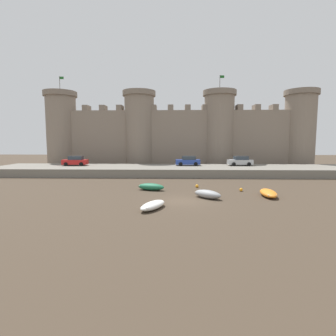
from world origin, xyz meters
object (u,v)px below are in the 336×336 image
rowboat_midflat_left (151,187)px  mooring_buoy_near_channel (241,190)px  mooring_buoy_off_centre (197,186)px  car_quay_east (75,161)px  car_quay_west (240,161)px  rowboat_near_channel_right (268,193)px  car_quay_centre_west (188,161)px  rowboat_near_channel_left (208,194)px  rowboat_foreground_left (153,205)px

rowboat_midflat_left → mooring_buoy_near_channel: rowboat_midflat_left is taller
mooring_buoy_off_centre → car_quay_east: 23.92m
rowboat_midflat_left → car_quay_east: 21.05m
mooring_buoy_near_channel → car_quay_west: size_ratio=0.09×
mooring_buoy_off_centre → rowboat_near_channel_right: bearing=-34.7°
rowboat_midflat_left → mooring_buoy_off_centre: (5.25, 1.74, -0.21)m
car_quay_west → car_quay_centre_west: size_ratio=1.00×
car_quay_west → car_quay_east: size_ratio=1.00×
rowboat_near_channel_left → rowboat_near_channel_right: bearing=9.8°
mooring_buoy_near_channel → car_quay_centre_west: bearing=107.2°
car_quay_east → rowboat_midflat_left: bearing=-46.8°
rowboat_foreground_left → mooring_buoy_near_channel: rowboat_foreground_left is taller
rowboat_foreground_left → mooring_buoy_off_centre: 10.72m
rowboat_midflat_left → rowboat_foreground_left: bearing=-83.5°
rowboat_midflat_left → car_quay_west: size_ratio=0.78×
mooring_buoy_near_channel → car_quay_west: bearing=76.9°
rowboat_foreground_left → car_quay_west: 27.34m
rowboat_near_channel_left → car_quay_centre_west: size_ratio=0.70×
rowboat_midflat_left → rowboat_foreground_left: (0.92, -8.07, -0.08)m
car_quay_east → rowboat_near_channel_right: bearing=-34.6°
rowboat_near_channel_right → rowboat_foreground_left: bearing=-154.7°
rowboat_near_channel_right → car_quay_centre_west: car_quay_centre_west is taller
mooring_buoy_near_channel → car_quay_east: size_ratio=0.09×
mooring_buoy_near_channel → car_quay_west: (3.83, 16.39, 1.88)m
car_quay_centre_west → car_quay_east: bearing=-178.0°
rowboat_near_channel_left → car_quay_centre_west: 19.97m
rowboat_near_channel_left → mooring_buoy_off_centre: rowboat_near_channel_left is taller
rowboat_near_channel_left → rowboat_foreground_left: 6.40m
rowboat_near_channel_right → mooring_buoy_near_channel: 3.26m
rowboat_midflat_left → car_quay_centre_west: (4.83, 15.95, 1.66)m
mooring_buoy_near_channel → mooring_buoy_off_centre: size_ratio=0.97×
rowboat_near_channel_right → mooring_buoy_off_centre: 8.12m
rowboat_near_channel_left → rowboat_midflat_left: rowboat_near_channel_left is taller
car_quay_centre_west → car_quay_east: (-19.20, -0.66, 0.00)m
rowboat_midflat_left → car_quay_east: (-14.37, 15.29, 1.66)m
rowboat_midflat_left → mooring_buoy_near_channel: 9.87m
mooring_buoy_off_centre → car_quay_east: bearing=145.4°
rowboat_midflat_left → rowboat_near_channel_right: (11.93, -2.88, -0.06)m
rowboat_foreground_left → car_quay_west: car_quay_west is taller
rowboat_foreground_left → rowboat_near_channel_right: bearing=25.3°
rowboat_foreground_left → mooring_buoy_near_channel: size_ratio=9.33×
rowboat_near_channel_right → car_quay_centre_west: size_ratio=0.91×
mooring_buoy_off_centre → car_quay_centre_west: car_quay_centre_west is taller
mooring_buoy_off_centre → car_quay_west: bearing=59.4°
rowboat_near_channel_right → rowboat_foreground_left: 12.17m
rowboat_near_channel_right → car_quay_centre_west: 20.19m
car_quay_west → rowboat_foreground_left: bearing=-117.9°
rowboat_midflat_left → mooring_buoy_off_centre: bearing=18.4°
rowboat_midflat_left → car_quay_east: bearing=133.2°
rowboat_near_channel_right → car_quay_west: size_ratio=0.91×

